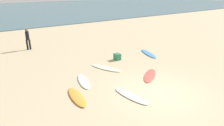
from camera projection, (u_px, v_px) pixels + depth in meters
ground_plane at (159, 94)px, 9.87m from camera, size 120.00×120.00×0.00m
ocean_water at (17, 11)px, 40.88m from camera, size 120.00×40.00×0.08m
surfboard_0 at (150, 75)px, 11.78m from camera, size 1.90×1.70×0.07m
surfboard_1 at (106, 68)px, 12.84m from camera, size 1.42×2.20×0.07m
surfboard_2 at (84, 81)px, 11.08m from camera, size 0.95×1.99×0.07m
surfboard_3 at (131, 96)px, 9.61m from camera, size 0.82×2.08×0.07m
surfboard_4 at (149, 54)px, 15.50m from camera, size 1.12×2.24×0.07m
surfboard_5 at (77, 97)px, 9.52m from camera, size 0.73×2.03×0.09m
beachgoer_near at (28, 38)px, 16.27m from camera, size 0.34×0.32×1.68m
beach_cooler at (117, 57)px, 14.26m from camera, size 0.37×0.45×0.44m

